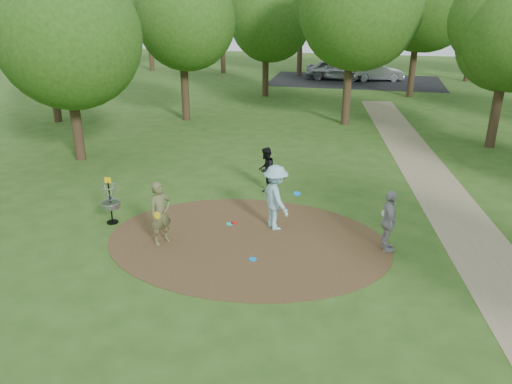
# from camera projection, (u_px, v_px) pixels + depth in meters

# --- Properties ---
(ground) EXTENTS (100.00, 100.00, 0.00)m
(ground) POSITION_uv_depth(u_px,v_px,m) (247.00, 241.00, 14.75)
(ground) COLOR #2D5119
(ground) RESTS_ON ground
(dirt_clearing) EXTENTS (8.40, 8.40, 0.02)m
(dirt_clearing) POSITION_uv_depth(u_px,v_px,m) (247.00, 241.00, 14.75)
(dirt_clearing) COLOR #47301C
(dirt_clearing) RESTS_ON ground
(footpath) EXTENTS (7.55, 39.89, 0.01)m
(footpath) POSITION_uv_depth(u_px,v_px,m) (469.00, 233.00, 15.24)
(footpath) COLOR #8C7A5B
(footpath) RESTS_ON ground
(parking_lot) EXTENTS (14.00, 8.00, 0.01)m
(parking_lot) POSITION_uv_depth(u_px,v_px,m) (355.00, 81.00, 41.52)
(parking_lot) COLOR black
(parking_lot) RESTS_ON ground
(player_observer_with_disc) EXTENTS (0.75, 0.83, 1.89)m
(player_observer_with_disc) POSITION_uv_depth(u_px,v_px,m) (161.00, 213.00, 14.32)
(player_observer_with_disc) COLOR brown
(player_observer_with_disc) RESTS_ON ground
(player_throwing_with_disc) EXTENTS (1.49, 1.52, 2.06)m
(player_throwing_with_disc) POSITION_uv_depth(u_px,v_px,m) (276.00, 198.00, 15.19)
(player_throwing_with_disc) COLOR #93C9DC
(player_throwing_with_disc) RESTS_ON ground
(player_walking_with_disc) EXTENTS (0.71, 0.86, 1.64)m
(player_walking_with_disc) POSITION_uv_depth(u_px,v_px,m) (266.00, 169.00, 18.28)
(player_walking_with_disc) COLOR black
(player_walking_with_disc) RESTS_ON ground
(player_waiting_with_disc) EXTENTS (0.56, 1.10, 1.81)m
(player_waiting_with_disc) POSITION_uv_depth(u_px,v_px,m) (389.00, 221.00, 13.91)
(player_waiting_with_disc) COLOR #97989A
(player_waiting_with_disc) RESTS_ON ground
(disc_ground_cyan) EXTENTS (0.22, 0.22, 0.02)m
(disc_ground_cyan) POSITION_uv_depth(u_px,v_px,m) (230.00, 224.00, 15.79)
(disc_ground_cyan) COLOR #19CBB0
(disc_ground_cyan) RESTS_ON dirt_clearing
(disc_ground_blue) EXTENTS (0.22, 0.22, 0.02)m
(disc_ground_blue) POSITION_uv_depth(u_px,v_px,m) (253.00, 259.00, 13.69)
(disc_ground_blue) COLOR #0C81D6
(disc_ground_blue) RESTS_ON dirt_clearing
(disc_ground_red) EXTENTS (0.22, 0.22, 0.02)m
(disc_ground_red) POSITION_uv_depth(u_px,v_px,m) (234.00, 223.00, 15.86)
(disc_ground_red) COLOR red
(disc_ground_red) RESTS_ON dirt_clearing
(car_left) EXTENTS (4.95, 2.19, 1.66)m
(car_left) POSITION_uv_depth(u_px,v_px,m) (335.00, 70.00, 41.88)
(car_left) COLOR #94949B
(car_left) RESTS_ON ground
(car_right) EXTENTS (4.49, 2.53, 1.40)m
(car_right) POSITION_uv_depth(u_px,v_px,m) (377.00, 72.00, 41.38)
(car_right) COLOR #ADAFB5
(car_right) RESTS_ON ground
(disc_golf_basket) EXTENTS (0.63, 0.63, 1.54)m
(disc_golf_basket) POSITION_uv_depth(u_px,v_px,m) (110.00, 197.00, 15.62)
(disc_golf_basket) COLOR black
(disc_golf_basket) RESTS_ON ground
(tree_ring) EXTENTS (37.25, 45.78, 9.56)m
(tree_ring) POSITION_uv_depth(u_px,v_px,m) (358.00, 31.00, 21.82)
(tree_ring) COLOR #332316
(tree_ring) RESTS_ON ground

